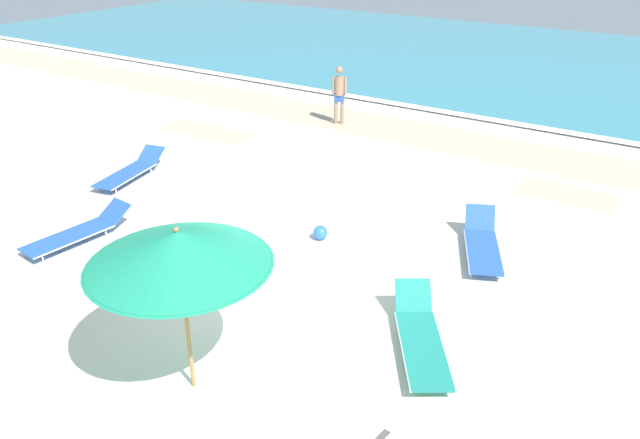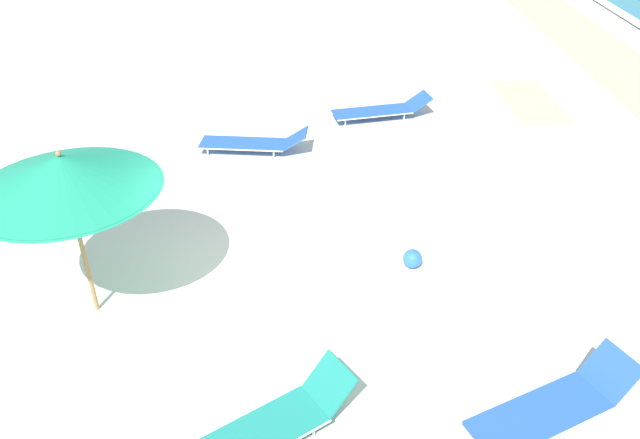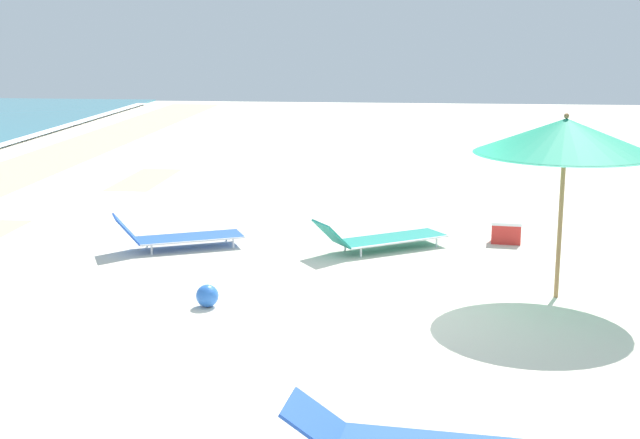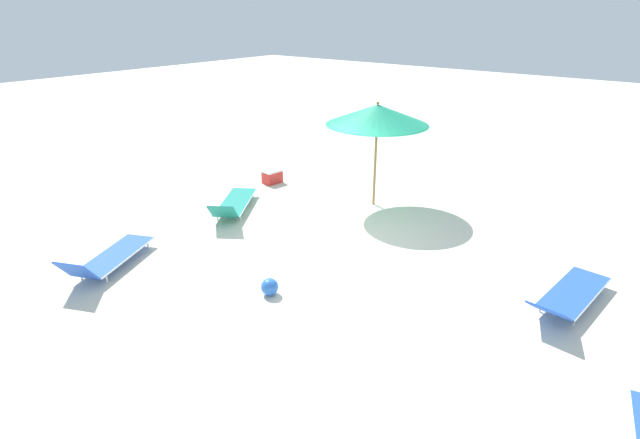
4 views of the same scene
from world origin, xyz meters
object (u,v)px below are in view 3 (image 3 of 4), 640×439
at_px(beach_ball, 207,296).
at_px(cooler_box, 506,232).
at_px(beach_umbrella, 565,137).
at_px(sun_lounger_beside_umbrella, 379,238).
at_px(sun_lounger_under_umbrella, 176,236).

bearing_deg(beach_ball, cooler_box, -47.12).
height_order(beach_umbrella, sun_lounger_beside_umbrella, beach_umbrella).
distance_m(beach_umbrella, sun_lounger_beside_umbrella, 3.88).
bearing_deg(sun_lounger_under_umbrella, cooler_box, -104.23).
height_order(sun_lounger_under_umbrella, sun_lounger_beside_umbrella, sun_lounger_under_umbrella).
xyz_separation_m(sun_lounger_beside_umbrella, beach_ball, (-3.16, 2.11, -0.07)).
distance_m(beach_ball, cooler_box, 5.73).
distance_m(beach_umbrella, cooler_box, 3.63).
xyz_separation_m(sun_lounger_under_umbrella, beach_ball, (-2.92, -1.18, -0.07)).
relative_size(sun_lounger_beside_umbrella, beach_ball, 7.45).
distance_m(sun_lounger_under_umbrella, sun_lounger_beside_umbrella, 3.30).
relative_size(beach_ball, cooler_box, 0.55).
relative_size(beach_umbrella, cooler_box, 4.60).
height_order(sun_lounger_beside_umbrella, cooler_box, sun_lounger_beside_umbrella).
bearing_deg(sun_lounger_under_umbrella, sun_lounger_beside_umbrella, -110.42).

